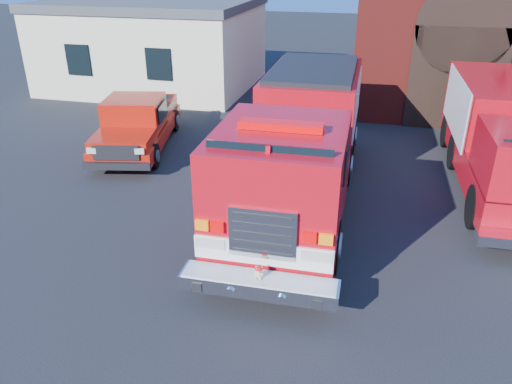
% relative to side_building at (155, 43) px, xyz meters
% --- Properties ---
extents(ground, '(100.00, 100.00, 0.00)m').
position_rel_side_building_xyz_m(ground, '(9.00, -13.00, -2.20)').
color(ground, black).
rests_on(ground, ground).
extents(parking_stripe_mid, '(0.12, 3.00, 0.01)m').
position_rel_side_building_xyz_m(parking_stripe_mid, '(15.50, -9.00, -2.20)').
color(parking_stripe_mid, yellow).
rests_on(parking_stripe_mid, ground).
extents(parking_stripe_far, '(0.12, 3.00, 0.01)m').
position_rel_side_building_xyz_m(parking_stripe_far, '(15.50, -6.00, -2.20)').
color(parking_stripe_far, yellow).
rests_on(parking_stripe_far, ground).
extents(side_building, '(10.20, 8.20, 4.35)m').
position_rel_side_building_xyz_m(side_building, '(0.00, 0.00, 0.00)').
color(side_building, beige).
rests_on(side_building, ground).
extents(fire_engine, '(3.21, 10.77, 3.30)m').
position_rel_side_building_xyz_m(fire_engine, '(9.63, -11.55, -0.49)').
color(fire_engine, black).
rests_on(fire_engine, ground).
extents(pickup_truck, '(3.31, 6.20, 1.93)m').
position_rel_side_building_xyz_m(pickup_truck, '(3.28, -8.95, -1.29)').
color(pickup_truck, black).
rests_on(pickup_truck, ground).
extents(secondary_truck, '(3.00, 9.05, 2.91)m').
position_rel_side_building_xyz_m(secondary_truck, '(15.49, -9.18, -0.62)').
color(secondary_truck, black).
rests_on(secondary_truck, ground).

